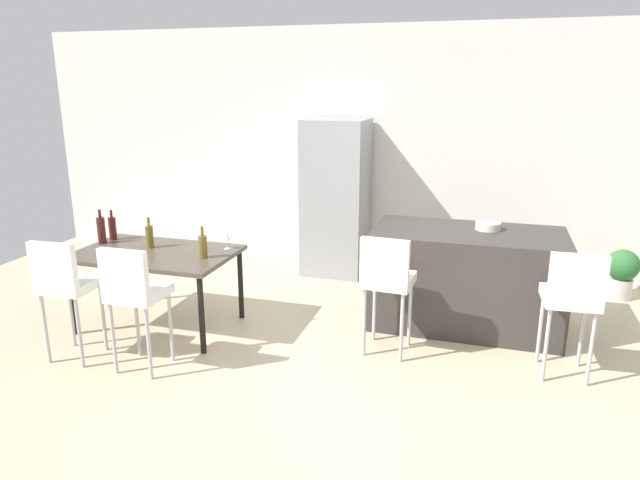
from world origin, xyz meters
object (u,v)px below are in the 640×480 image
object	(u,v)px
wine_bottle_near	(101,230)
wine_bottle_left	(150,236)
kitchen_island	(466,278)
bar_chair_left	(387,277)
dining_chair_far	(134,289)
refrigerator	(336,197)
bar_chair_middle	(572,294)
wine_bottle_middle	(203,246)
dining_table	(156,258)
wine_glass_right	(227,236)
wine_bottle_inner	(113,228)
dining_chair_near	(64,281)
fruit_bowl	(488,226)
potted_plant	(622,271)

from	to	relation	value
wine_bottle_near	wine_bottle_left	bearing A→B (deg)	0.18
kitchen_island	wine_bottle_left	distance (m)	3.01
bar_chair_left	wine_bottle_left	distance (m)	2.28
dining_chair_far	refrigerator	bearing A→B (deg)	73.58
bar_chair_middle	wine_bottle_left	size ratio (longest dim) A/B	3.55
kitchen_island	dining_chair_far	bearing A→B (deg)	-145.20
wine_bottle_middle	wine_bottle_left	bearing A→B (deg)	167.04
dining_table	wine_glass_right	world-z (taller)	wine_glass_right
wine_bottle_inner	wine_bottle_left	size ratio (longest dim) A/B	1.01
wine_bottle_inner	dining_chair_near	bearing A→B (deg)	-74.05
dining_chair_far	refrigerator	size ratio (longest dim) A/B	0.57
wine_bottle_middle	fruit_bowl	distance (m)	2.63
wine_bottle_inner	wine_bottle_left	bearing A→B (deg)	-15.61
wine_glass_right	potted_plant	bearing A→B (deg)	25.40
dining_chair_far	wine_glass_right	world-z (taller)	dining_chair_far
wine_bottle_middle	bar_chair_middle	bearing A→B (deg)	1.66
dining_chair_far	potted_plant	bearing A→B (deg)	35.50
bar_chair_middle	wine_bottle_near	world-z (taller)	wine_bottle_near
bar_chair_left	wine_bottle_inner	xyz separation A→B (m)	(-2.79, 0.20, 0.16)
bar_chair_left	dining_chair_far	world-z (taller)	same
kitchen_island	bar_chair_middle	xyz separation A→B (m)	(0.81, -0.84, 0.24)
bar_chair_middle	wine_bottle_left	distance (m)	3.70
kitchen_island	dining_chair_far	world-z (taller)	dining_chair_far
wine_bottle_middle	wine_glass_right	distance (m)	0.32
wine_glass_right	dining_chair_near	bearing A→B (deg)	-130.30
dining_table	fruit_bowl	bearing A→B (deg)	18.85
wine_bottle_near	potted_plant	size ratio (longest dim) A/B	0.62
dining_chair_far	wine_bottle_left	size ratio (longest dim) A/B	3.55
wine_glass_right	potted_plant	distance (m)	4.18
wine_bottle_left	fruit_bowl	size ratio (longest dim) A/B	1.28
dining_table	potted_plant	world-z (taller)	dining_table
kitchen_island	bar_chair_middle	world-z (taller)	bar_chair_middle
potted_plant	bar_chair_middle	bearing A→B (deg)	-110.91
kitchen_island	refrigerator	size ratio (longest dim) A/B	0.95
wine_glass_right	wine_bottle_near	bearing A→B (deg)	-172.23
kitchen_island	wine_glass_right	distance (m)	2.29
wine_bottle_inner	wine_bottle_left	distance (m)	0.53
dining_chair_near	dining_chair_far	distance (m)	0.65
bar_chair_left	dining_chair_near	world-z (taller)	same
wine_bottle_inner	bar_chair_middle	bearing A→B (deg)	-2.73
wine_glass_right	dining_chair_far	bearing A→B (deg)	-104.15
wine_glass_right	fruit_bowl	xyz separation A→B (m)	(2.33, 0.73, 0.09)
dining_chair_near	wine_bottle_near	distance (m)	0.99
bar_chair_middle	wine_bottle_inner	size ratio (longest dim) A/B	3.50
wine_bottle_left	potted_plant	bearing A→B (deg)	23.58
wine_bottle_near	wine_bottle_middle	xyz separation A→B (m)	(1.17, -0.14, -0.03)
dining_table	kitchen_island	bearing A→B (deg)	17.64
dining_table	wine_bottle_left	distance (m)	0.23
wine_bottle_middle	wine_bottle_left	size ratio (longest dim) A/B	0.98
kitchen_island	wine_bottle_inner	xyz separation A→B (m)	(-3.40, -0.64, 0.40)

